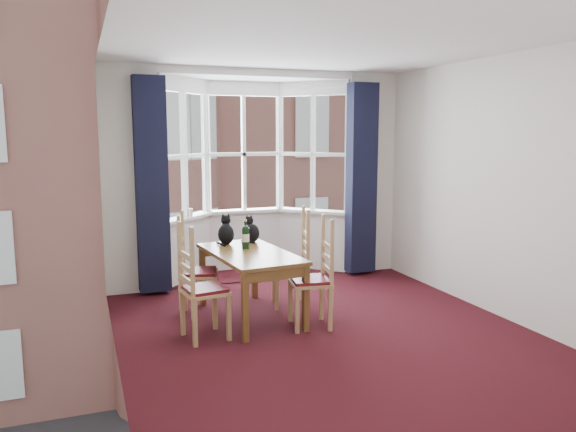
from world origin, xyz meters
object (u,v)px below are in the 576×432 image
chair_left_far (190,274)px  chair_right_near (319,281)px  cat_left (226,232)px  cat_right (252,231)px  wine_bottle (246,236)px  dining_table (250,260)px  candle_tall (191,212)px  chair_left_near (196,292)px  chair_right_far (298,265)px

chair_left_far → chair_right_near: (1.18, -0.77, 0.00)m
cat_left → cat_right: (0.32, 0.02, -0.01)m
chair_left_far → chair_right_near: same height
chair_left_far → cat_left: (0.47, 0.26, 0.38)m
cat_left → chair_right_near: bearing=-55.4°
wine_bottle → dining_table: bearing=-92.6°
wine_bottle → cat_left: bearing=113.0°
chair_left_far → candle_tall: candle_tall is taller
chair_left_near → chair_left_far: same height
chair_left_far → chair_right_near: size_ratio=1.00×
chair_left_near → chair_right_far: (1.32, 0.68, 0.00)m
chair_left_far → candle_tall: 1.62m
chair_left_near → candle_tall: bearing=80.4°
cat_right → wine_bottle: wine_bottle is taller
cat_left → cat_right: cat_left is taller
chair_right_near → cat_left: (-0.71, 1.03, 0.38)m
dining_table → chair_right_near: chair_right_near is taller
chair_left_near → cat_left: bearing=60.8°
chair_right_near → wine_bottle: 0.99m
chair_right_near → candle_tall: (-0.88, 2.30, 0.45)m
dining_table → chair_left_far: 0.68m
dining_table → chair_right_far: 0.69m
chair_left_far → wine_bottle: size_ratio=2.87×
cat_left → candle_tall: (-0.17, 1.26, 0.07)m
cat_left → wine_bottle: bearing=-67.0°
dining_table → chair_left_far: (-0.60, 0.27, -0.16)m
chair_right_far → candle_tall: size_ratio=8.75×
wine_bottle → candle_tall: wine_bottle is taller
chair_left_far → candle_tall: (0.30, 1.52, 0.45)m
chair_right_near → chair_left_near: bearing=177.8°
dining_table → cat_right: 0.62m
chair_left_near → wine_bottle: 1.03m
chair_left_near → candle_tall: candle_tall is taller
dining_table → candle_tall: size_ratio=14.06×
cat_right → wine_bottle: bearing=-116.7°
chair_right_far → dining_table: bearing=-160.9°
chair_right_far → candle_tall: candle_tall is taller
chair_left_far → wine_bottle: (0.61, -0.07, 0.39)m
chair_left_near → wine_bottle: size_ratio=2.87×
chair_left_near → wine_bottle: wine_bottle is taller
wine_bottle → cat_right: bearing=63.3°
chair_right_near → cat_left: 1.31m
chair_left_far → wine_bottle: wine_bottle is taller
cat_left → wine_bottle: cat_left is taller
dining_table → chair_left_near: 0.84m
cat_right → candle_tall: bearing=111.3°
chair_left_near → chair_right_far: 1.48m
chair_right_near → cat_left: bearing=124.6°
dining_table → cat_left: cat_left is taller
chair_left_far → cat_left: bearing=28.8°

